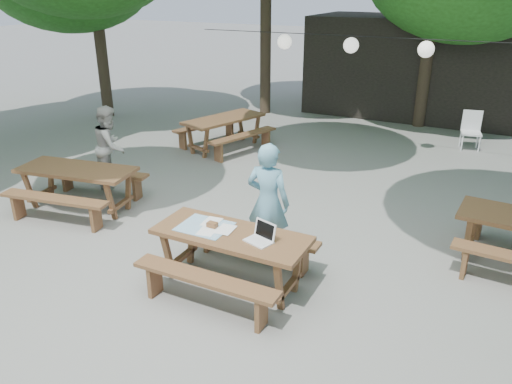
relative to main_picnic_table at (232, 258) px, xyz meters
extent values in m
plane|color=slate|center=(-0.25, 0.25, -0.39)|extent=(80.00, 80.00, 0.00)
cube|color=black|center=(0.25, 10.75, 1.01)|extent=(6.00, 3.00, 2.80)
cube|color=#533B1D|center=(0.00, 0.00, 0.33)|extent=(2.00, 0.80, 0.06)
cube|color=#533B1D|center=(0.00, -0.65, 0.06)|extent=(1.90, 0.28, 0.05)
cube|color=#533B1D|center=(0.00, 0.65, 0.06)|extent=(1.90, 0.28, 0.05)
cube|color=#533B1D|center=(0.00, 0.00, -0.04)|extent=(1.70, 0.70, 0.69)
cube|color=#533B1D|center=(-3.54, 0.89, 0.33)|extent=(2.11, 1.12, 0.06)
cube|color=#533B1D|center=(-3.44, 0.25, 0.06)|extent=(1.92, 0.60, 0.05)
cube|color=#533B1D|center=(-3.65, 1.53, 0.06)|extent=(1.92, 0.60, 0.05)
cube|color=#533B1D|center=(-3.54, 0.89, -0.04)|extent=(1.79, 0.98, 0.69)
cube|color=#533B1D|center=(-3.03, 5.03, 0.33)|extent=(1.39, 2.15, 0.06)
cube|color=#533B1D|center=(-2.42, 4.83, 0.06)|extent=(0.86, 1.89, 0.05)
cube|color=#533B1D|center=(-3.65, 5.24, 0.06)|extent=(0.86, 1.89, 0.05)
cube|color=#533B1D|center=(-3.03, 5.03, -0.04)|extent=(1.20, 1.83, 0.69)
imported|color=#6AA9C1|center=(0.11, 0.85, 0.47)|extent=(0.64, 0.43, 1.72)
imported|color=beige|center=(-3.81, 2.04, 0.39)|extent=(0.87, 0.94, 1.56)
cube|color=white|center=(2.21, 7.59, 0.01)|extent=(0.52, 0.52, 0.04)
cube|color=white|center=(2.17, 7.79, 0.27)|extent=(0.44, 0.13, 0.48)
cube|color=white|center=(2.21, 7.59, -0.20)|extent=(0.50, 0.50, 0.38)
cube|color=white|center=(0.42, -0.06, 0.37)|extent=(0.38, 0.32, 0.02)
cube|color=white|center=(0.45, 0.05, 0.49)|extent=(0.33, 0.16, 0.23)
cube|color=black|center=(0.45, 0.05, 0.49)|extent=(0.28, 0.13, 0.19)
cube|color=teal|center=(-0.39, 0.00, 0.37)|extent=(0.66, 0.56, 0.01)
cube|color=white|center=(-0.29, -0.09, 0.37)|extent=(0.26, 0.33, 0.00)
cube|color=white|center=(-0.10, 0.04, 0.37)|extent=(0.23, 0.31, 0.00)
cube|color=white|center=(-0.37, 0.14, 0.38)|extent=(0.24, 0.32, 0.00)
cube|color=brown|center=(-0.29, 0.02, 0.41)|extent=(0.13, 0.09, 0.06)
cylinder|color=black|center=(0.25, 6.25, 2.21)|extent=(9.00, 0.02, 0.02)
sphere|color=white|center=(-2.05, 6.25, 2.01)|extent=(0.34, 0.34, 0.34)
sphere|color=white|center=(-0.45, 6.25, 2.01)|extent=(0.34, 0.34, 0.34)
sphere|color=white|center=(1.15, 6.25, 2.01)|extent=(0.34, 0.34, 0.34)
cylinder|color=#2D2319|center=(-7.75, 6.25, 1.71)|extent=(0.32, 0.32, 4.20)
cylinder|color=#2D2319|center=(-3.75, 8.75, 2.28)|extent=(0.32, 0.32, 5.34)
cylinder|color=#2D2319|center=(0.75, 9.25, 1.83)|extent=(0.32, 0.32, 4.45)
camera|label=1|loc=(2.81, -4.86, 3.28)|focal=35.00mm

